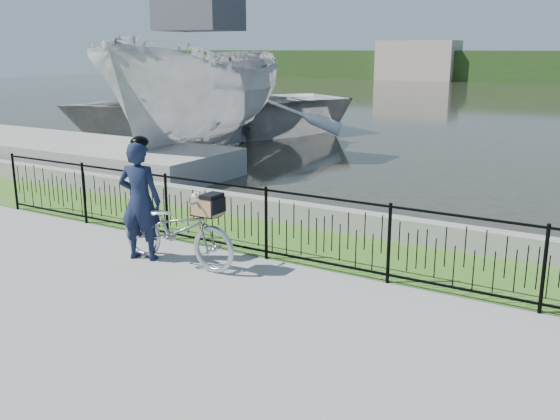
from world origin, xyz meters
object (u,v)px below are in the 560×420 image
Objects in this scene: bicycle_rig at (178,229)px; boat_near at (201,95)px; cyclist at (140,200)px; boat_far at (207,107)px; dock at (68,153)px.

boat_near is at bearing 125.74° from bicycle_rig.
cyclist is at bearing -57.83° from boat_near.
boat_near is at bearing -54.60° from boat_far.
cyclist is 0.20× the size of boat_near.
dock is at bearing 149.05° from bicycle_rig.
boat_far reaches higher than cyclist.
boat_near reaches higher than bicycle_rig.
dock is 8.83m from cyclist.
bicycle_rig is 0.22× the size of boat_near.
boat_near reaches higher than cyclist.
dock is 0.77× the size of boat_far.
boat_far is at bearing 125.63° from bicycle_rig.
boat_near is at bearing 50.86° from dock.
boat_near is 0.73× the size of boat_far.
dock is 4.11m from boat_near.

